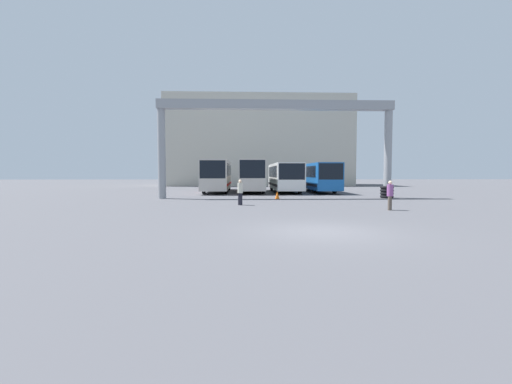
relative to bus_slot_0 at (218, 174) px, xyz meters
name	(u,v)px	position (x,y,z in m)	size (l,w,h in m)	color
ground_plane	(321,232)	(5.30, -25.06, -1.86)	(200.00, 200.00, 0.00)	#47474C
building_backdrop	(258,143)	(5.30, 20.98, 5.16)	(29.20, 12.00, 14.04)	#B7B2A3
overhead_gantry	(276,121)	(5.30, -9.57, 4.18)	(18.41, 0.80, 7.62)	gray
bus_slot_0	(218,174)	(0.00, 0.00, 0.00)	(2.51, 12.02, 3.22)	beige
bus_slot_1	(251,174)	(3.53, -0.94, 0.02)	(2.52, 10.14, 3.26)	beige
bus_slot_2	(285,176)	(7.07, -0.57, -0.15)	(2.58, 10.89, 2.96)	silver
bus_slot_3	(317,176)	(10.60, 0.06, -0.14)	(2.44, 12.14, 2.97)	#1959A5
pedestrian_far_center	(390,195)	(10.52, -18.52, -1.02)	(0.33, 0.33, 1.57)	brown
pedestrian_near_center	(240,192)	(2.51, -15.31, -1.02)	(0.33, 0.33, 1.58)	black
traffic_cone	(277,195)	(5.32, -10.23, -1.57)	(0.37, 0.37, 0.57)	orange
tire_stack	(387,192)	(14.16, -9.64, -1.38)	(1.04, 1.04, 0.96)	black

